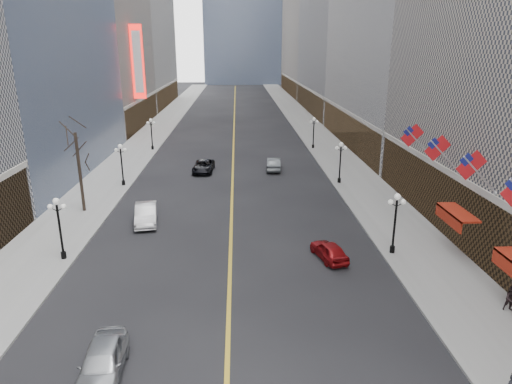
{
  "coord_description": "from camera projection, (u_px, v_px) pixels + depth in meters",
  "views": [
    {
      "loc": [
        0.62,
        0.08,
        14.49
      ],
      "look_at": [
        1.4,
        18.93,
        8.46
      ],
      "focal_mm": 32.0,
      "sensor_mm": 36.0,
      "label": 1
    }
  ],
  "objects": [
    {
      "name": "sidewalk_east",
      "position": [
        323.0,
        143.0,
        71.46
      ],
      "size": [
        6.0,
        230.0,
        0.15
      ],
      "primitive_type": "cube",
      "color": "gray",
      "rests_on": "ground"
    },
    {
      "name": "car_nb_far",
      "position": [
        204.0,
        166.0,
        55.01
      ],
      "size": [
        2.6,
        5.17,
        1.4
      ],
      "primitive_type": "imported",
      "rotation": [
        0.0,
        0.0,
        -0.05
      ],
      "color": "black",
      "rests_on": "ground"
    },
    {
      "name": "awning_c",
      "position": [
        455.0,
        214.0,
        32.55
      ],
      "size": [
        1.4,
        4.0,
        0.93
      ],
      "color": "maroon",
      "rests_on": "ground"
    },
    {
      "name": "streetlamp_east_2",
      "position": [
        340.0,
        158.0,
        49.57
      ],
      "size": [
        1.26,
        0.44,
        4.52
      ],
      "color": "black",
      "rests_on": "sidewalk_east"
    },
    {
      "name": "car_nb_near",
      "position": [
        102.0,
        362.0,
        20.72
      ],
      "size": [
        2.22,
        4.86,
        1.62
      ],
      "primitive_type": "imported",
      "rotation": [
        0.0,
        0.0,
        0.07
      ],
      "color": "#A6A9AD",
      "rests_on": "ground"
    },
    {
      "name": "theatre_marquee",
      "position": [
        138.0,
        62.0,
        76.17
      ],
      "size": [
        2.0,
        0.55,
        12.0
      ],
      "color": "red",
      "rests_on": "ground"
    },
    {
      "name": "streetlamp_west_3",
      "position": [
        151.0,
        131.0,
        65.78
      ],
      "size": [
        1.26,
        0.44,
        4.52
      ],
      "color": "black",
      "rests_on": "sidewalk_west"
    },
    {
      "name": "flag_4",
      "position": [
        439.0,
        150.0,
        33.15
      ],
      "size": [
        2.87,
        0.12,
        2.87
      ],
      "color": "#B2B2B7",
      "rests_on": "ground"
    },
    {
      "name": "streetlamp_east_3",
      "position": [
        314.0,
        130.0,
        66.7
      ],
      "size": [
        1.26,
        0.44,
        4.52
      ],
      "color": "black",
      "rests_on": "sidewalk_east"
    },
    {
      "name": "tree_west_far",
      "position": [
        77.0,
        145.0,
        39.95
      ],
      "size": [
        3.6,
        3.6,
        7.92
      ],
      "color": "#2D231C",
      "rests_on": "sidewalk_west"
    },
    {
      "name": "sidewalk_west",
      "position": [
        143.0,
        144.0,
        70.36
      ],
      "size": [
        6.0,
        230.0,
        0.15
      ],
      "primitive_type": "cube",
      "color": "gray",
      "rests_on": "ground"
    },
    {
      "name": "streetlamp_west_1",
      "position": [
        59.0,
        222.0,
        31.51
      ],
      "size": [
        1.26,
        0.44,
        4.52
      ],
      "color": "black",
      "rests_on": "sidewalk_west"
    },
    {
      "name": "car_nb_mid",
      "position": [
        146.0,
        214.0,
        39.03
      ],
      "size": [
        2.49,
        5.2,
        1.64
      ],
      "primitive_type": "imported",
      "rotation": [
        0.0,
        0.0,
        0.16
      ],
      "color": "#BDBDBF",
      "rests_on": "ground"
    },
    {
      "name": "bldg_east_c",
      "position": [
        370.0,
        0.0,
        99.0
      ],
      "size": [
        26.6,
        40.6,
        48.8
      ],
      "color": "#9D9D9F",
      "rests_on": "ground"
    },
    {
      "name": "ped_east_walk",
      "position": [
        512.0,
        299.0,
        25.72
      ],
      "size": [
        0.81,
        0.54,
        1.53
      ],
      "primitive_type": "imported",
      "rotation": [
        0.0,
        0.0,
        -0.19
      ],
      "color": "black",
      "rests_on": "sidewalk_east"
    },
    {
      "name": "streetlamp_east_1",
      "position": [
        395.0,
        217.0,
        32.44
      ],
      "size": [
        1.26,
        0.44,
        4.52
      ],
      "color": "black",
      "rests_on": "sidewalk_east"
    },
    {
      "name": "streetlamp_west_2",
      "position": [
        121.0,
        160.0,
        48.65
      ],
      "size": [
        1.26,
        0.44,
        4.52
      ],
      "color": "black",
      "rests_on": "sidewalk_west"
    },
    {
      "name": "lane_line",
      "position": [
        234.0,
        133.0,
        80.44
      ],
      "size": [
        0.25,
        200.0,
        0.02
      ],
      "primitive_type": "cube",
      "color": "gold",
      "rests_on": "ground"
    },
    {
      "name": "flag_5",
      "position": [
        414.0,
        137.0,
        37.9
      ],
      "size": [
        2.87,
        0.12,
        2.87
      ],
      "color": "#B2B2B7",
      "rests_on": "ground"
    },
    {
      "name": "flag_3",
      "position": [
        474.0,
        168.0,
        28.39
      ],
      "size": [
        2.87,
        0.12,
        2.87
      ],
      "color": "#B2B2B7",
      "rests_on": "ground"
    },
    {
      "name": "car_sb_mid",
      "position": [
        329.0,
        250.0,
        32.41
      ],
      "size": [
        2.53,
        4.13,
        1.31
      ],
      "primitive_type": "imported",
      "rotation": [
        0.0,
        0.0,
        3.41
      ],
      "color": "maroon",
      "rests_on": "ground"
    },
    {
      "name": "car_sb_far",
      "position": [
        274.0,
        164.0,
        55.83
      ],
      "size": [
        1.97,
        4.78,
        1.54
      ],
      "primitive_type": "imported",
      "rotation": [
        0.0,
        0.0,
        3.07
      ],
      "color": "#4C5053",
      "rests_on": "ground"
    }
  ]
}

